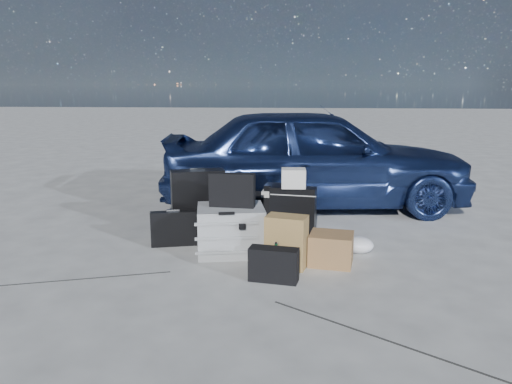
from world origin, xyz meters
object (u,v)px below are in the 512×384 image
briefcase (174,229)px  suitcase_left (198,204)px  suitcase_right (293,214)px  green_bottle (276,258)px  pelican_case (231,230)px  car (315,157)px  cardboard_box (331,249)px  duffel_bag (278,213)px

briefcase → suitcase_left: size_ratio=0.63×
suitcase_right → green_bottle: suitcase_right is taller
suitcase_left → pelican_case: bearing=-68.3°
briefcase → suitcase_left: 0.40m
car → cardboard_box: bearing=175.6°
suitcase_right → cardboard_box: 0.76m
car → duffel_bag: bearing=151.6°
briefcase → car: bearing=35.7°
suitcase_left → duffel_bag: bearing=3.3°
car → pelican_case: size_ratio=6.27×
cardboard_box → pelican_case: bearing=165.9°
suitcase_right → car: bearing=88.6°
suitcase_left → green_bottle: size_ratio=2.65×
suitcase_left → cardboard_box: (1.31, -0.69, -0.21)m
pelican_case → green_bottle: pelican_case is taller
suitcase_left → car: bearing=30.0°
duffel_bag → car: bearing=82.5°
duffel_bag → cardboard_box: (0.51, -1.01, -0.05)m
suitcase_right → briefcase: bearing=-157.4°
duffel_bag → cardboard_box: size_ratio=2.05×
suitcase_right → green_bottle: size_ratio=2.07×
pelican_case → suitcase_left: bearing=120.0°
pelican_case → suitcase_left: size_ratio=0.87×
duffel_bag → green_bottle: duffel_bag is taller
suitcase_left → briefcase: bearing=-139.8°
suitcase_left → duffel_bag: suitcase_left is taller
briefcase → green_bottle: bearing=-47.3°
suitcase_left → green_bottle: suitcase_left is taller
briefcase → suitcase_right: suitcase_right is taller
suitcase_left → suitcase_right: bearing=-20.1°
briefcase → green_bottle: 1.21m
car → briefcase: 2.24m
suitcase_left → suitcase_right: (0.96, -0.02, -0.08)m
green_bottle → duffel_bag: bearing=91.8°
car → briefcase: (-1.40, -1.68, -0.47)m
suitcase_left → cardboard_box: size_ratio=1.90×
car → cardboard_box: car is taller
duffel_bag → cardboard_box: duffel_bag is taller
pelican_case → suitcase_right: suitcase_right is taller
briefcase → green_bottle: size_ratio=1.67×
green_bottle → car: bearing=80.9°
car → suitcase_right: (-0.25, -1.40, -0.37)m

